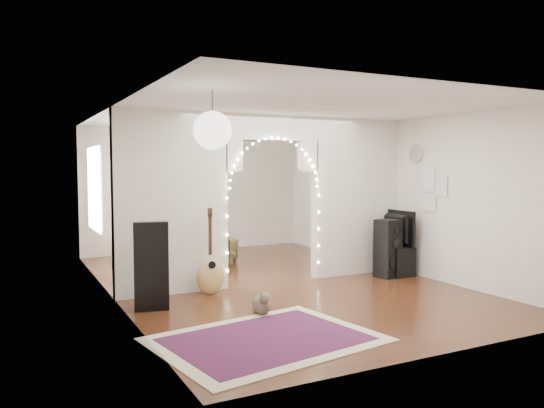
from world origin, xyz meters
name	(u,v)px	position (x,y,z in m)	size (l,w,h in m)	color
floor	(272,282)	(0.00, 0.00, 0.00)	(7.50, 7.50, 0.00)	black
ceiling	(272,115)	(0.00, 0.00, 2.70)	(5.00, 7.50, 0.02)	white
wall_back	(196,190)	(0.00, 3.75, 1.35)	(5.00, 0.02, 2.70)	silver
wall_front	(444,220)	(0.00, -3.75, 1.35)	(5.00, 0.02, 2.70)	silver
wall_left	(112,204)	(-2.50, 0.00, 1.35)	(0.02, 7.50, 2.70)	silver
wall_right	(394,196)	(2.50, 0.00, 1.35)	(0.02, 7.50, 2.70)	silver
divider_wall	(272,195)	(0.00, 0.00, 1.42)	(5.00, 0.20, 2.70)	silver
fairy_lights	(275,187)	(0.00, -0.13, 1.55)	(1.64, 0.04, 1.60)	#FFEABF
window	(94,189)	(-2.47, 1.80, 1.50)	(0.04, 1.20, 1.40)	white
wall_clock	(416,154)	(2.48, -0.60, 2.10)	(0.31, 0.31, 0.03)	white
picture_frames	(433,190)	(2.48, -1.00, 1.50)	(0.02, 0.50, 0.70)	white
paper_lantern	(213,130)	(-1.90, -2.40, 2.25)	(0.40, 0.40, 0.40)	white
ceiling_fan	(225,140)	(0.00, 2.00, 2.40)	(1.10, 1.10, 0.30)	gold
area_rug	(266,339)	(-1.36, -2.56, 0.01)	(2.31, 1.74, 0.02)	maroon
guitar_case	(151,266)	(-2.16, -0.80, 0.58)	(0.44, 0.15, 1.16)	black
acoustic_guitar	(210,263)	(-1.18, -0.35, 0.47)	(0.46, 0.26, 1.08)	tan
tabby_cat	(262,304)	(-0.97, -1.63, 0.14)	(0.27, 0.52, 0.34)	brown
floor_speaker	(388,249)	(1.94, -0.54, 0.49)	(0.44, 0.40, 0.98)	black
media_console	(389,259)	(2.20, -0.25, 0.25)	(0.40, 1.00, 0.50)	black
tv	(389,227)	(2.20, -0.25, 0.81)	(1.07, 0.14, 0.62)	black
bookcase	(159,219)	(-0.91, 3.50, 0.77)	(1.49, 0.38, 1.53)	#C9B792
dining_table	(186,233)	(-0.94, 1.52, 0.68)	(1.31, 0.98, 0.76)	brown
flower_vase	(186,224)	(-0.94, 1.52, 0.85)	(0.18, 0.18, 0.19)	silver
dining_chair_left	(211,253)	(-0.39, 1.76, 0.26)	(0.56, 0.57, 0.52)	#4E4327
dining_chair_right	(222,250)	(-0.01, 2.16, 0.23)	(0.49, 0.51, 0.46)	#4E4327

